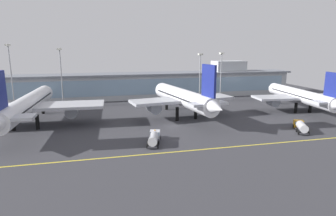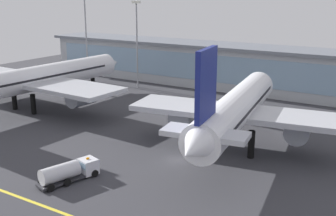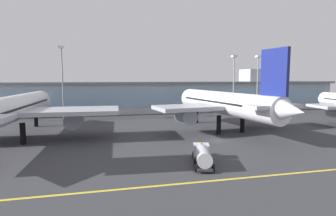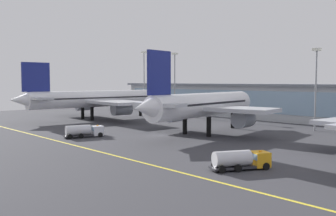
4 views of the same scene
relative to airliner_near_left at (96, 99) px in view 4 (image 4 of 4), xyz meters
The scene contains 10 objects.
ground_plane 45.35m from the airliner_near_left, 12.42° to the right, with size 205.95×205.95×0.00m, color #38383D.
taxiway_centreline_stripe 54.45m from the airliner_near_left, 35.86° to the right, with size 164.76×0.50×0.01m, color yellow.
terminal_building 63.02m from the airliner_near_left, 43.59° to the left, with size 150.11×14.00×17.30m.
airliner_near_left is the anchor object (origin of this frame).
airliner_near_right 49.54m from the airliner_near_left, ahead, with size 37.09×48.53×19.40m.
fuel_tanker_truck 42.64m from the airliner_near_left, 35.10° to the right, with size 5.01×9.36×2.90m.
baggage_tug_near 82.29m from the airliner_near_left, 16.79° to the right, with size 6.20×9.19×2.90m.
apron_light_mast_west 70.63m from the airliner_near_left, 21.88° to the left, with size 1.80×1.80×21.58m.
apron_light_mast_centre 34.09m from the airliner_near_left, 110.83° to the left, with size 1.80×1.80×25.41m.
apron_light_mast_east 32.61m from the airliner_near_left, 77.30° to the left, with size 1.80×1.80×23.83m.
Camera 4 is at (67.77, -59.08, 13.02)m, focal length 40.24 mm.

